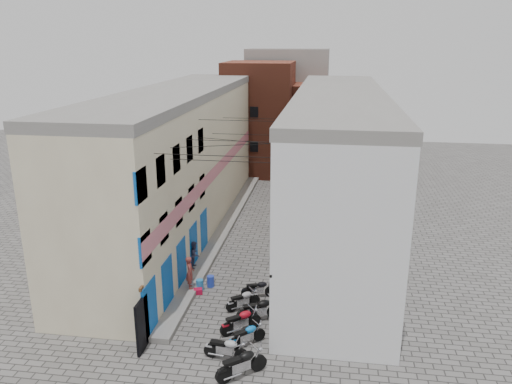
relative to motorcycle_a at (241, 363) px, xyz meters
The scene contains 21 objects.
ground 2.34m from the motorcycle_a, 137.87° to the left, with size 90.00×90.00×0.00m, color #5D5B58.
plinth 14.99m from the motorcycle_a, 104.39° to the left, with size 0.90×26.00×0.25m, color gray.
building_left 16.39m from the motorcycle_a, 114.71° to the left, with size 5.10×27.00×9.00m.
building_right 15.39m from the motorcycle_a, 77.10° to the left, with size 5.94×26.00×9.00m.
building_far_brick_left 30.07m from the motorcycle_a, 97.10° to the left, with size 6.00×6.00×10.00m, color maroon.
building_far_brick_right 31.73m from the motorcycle_a, 87.59° to the left, with size 5.00×6.00×8.00m, color maroon.
building_far_concrete 35.89m from the motorcycle_a, 92.70° to the left, with size 8.00×5.00×11.00m, color gray.
far_shopfront 26.77m from the motorcycle_a, 93.59° to the left, with size 2.00×0.30×2.40m, color black.
overhead_wires 11.37m from the motorcycle_a, 100.36° to the left, with size 5.80×13.02×1.32m.
motorcycle_a is the anchor object (origin of this frame).
motorcycle_b 1.21m from the motorcycle_a, 129.68° to the left, with size 0.58×1.83×1.06m, color #A0A1A5, non-canonical shape.
motorcycle_c 1.98m from the motorcycle_a, 94.00° to the left, with size 0.55×1.73×1.00m, color blue, non-canonical shape.
motorcycle_d 2.96m from the motorcycle_a, 100.75° to the left, with size 0.61×1.94×1.12m, color #A40B1A, non-canonical shape.
motorcycle_e 3.86m from the motorcycle_a, 88.88° to the left, with size 0.66×2.08×1.20m, color black, non-canonical shape.
motorcycle_f 4.85m from the motorcycle_a, 99.39° to the left, with size 0.54×1.71×0.99m, color #9D9CA1, non-canonical shape.
motorcycle_g 5.97m from the motorcycle_a, 92.49° to the left, with size 0.53×1.68×0.97m, color black, non-canonical shape.
person_a 6.97m from the motorcycle_a, 121.42° to the left, with size 0.60×0.39×1.65m, color brown.
person_b 9.18m from the motorcycle_a, 116.03° to the left, with size 0.70×0.55×1.45m, color #31314A.
water_jug_near 7.00m from the motorcycle_a, 117.45° to the left, with size 0.36×0.36×0.57m, color #267EC1.
water_jug_far 7.24m from the motorcycle_a, 112.70° to the left, with size 0.36×0.36×0.57m, color #253FBC.
red_crate 6.69m from the motorcycle_a, 118.89° to the left, with size 0.42×0.31×0.26m, color #B90D31.
Camera 1 is at (4.55, -16.83, 11.93)m, focal length 35.00 mm.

